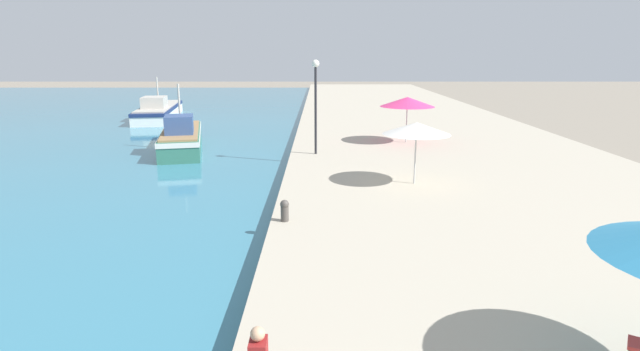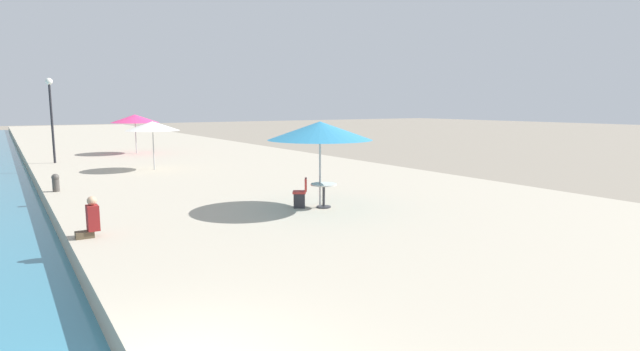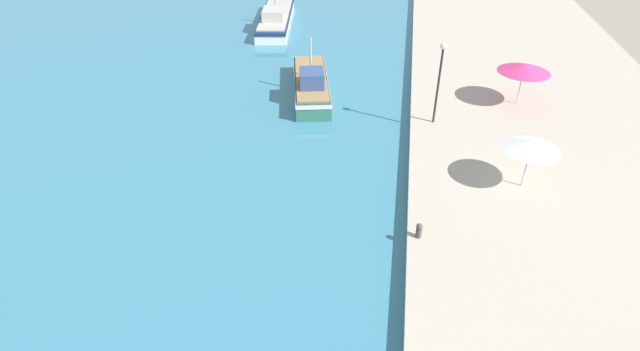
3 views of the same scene
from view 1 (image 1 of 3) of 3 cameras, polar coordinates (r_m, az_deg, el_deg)
quay_promenade at (r=36.88m, az=10.15°, el=5.60°), size 16.00×90.00×0.55m
fishing_boat_near at (r=29.43m, az=-15.65°, el=4.25°), size 3.86×8.43×3.71m
fishing_boat_mid at (r=44.51m, az=-18.04°, el=7.10°), size 4.16×11.31×3.44m
cafe_umbrella_white at (r=19.06m, az=10.89°, el=5.31°), size 2.55×2.55×2.35m
cafe_umbrella_striped at (r=28.14m, az=9.87°, el=8.30°), size 3.02×3.02×2.52m
mooring_bollard at (r=14.82m, az=-4.15°, el=-3.94°), size 0.26×0.26×0.65m
lamppost at (r=24.36m, az=-0.59°, el=9.65°), size 0.36×0.36×4.56m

